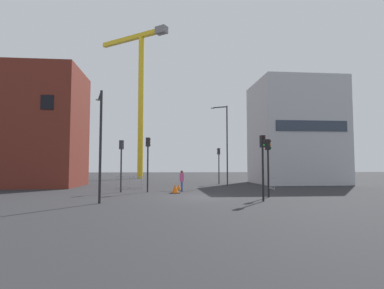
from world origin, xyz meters
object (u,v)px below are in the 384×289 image
at_px(traffic_light_verge, 148,156).
at_px(pedestrian_walking, 182,179).
at_px(streetlamp_short, 100,134).
at_px(traffic_light_island, 263,157).
at_px(traffic_light_far, 121,157).
at_px(construction_crane, 140,84).
at_px(traffic_cone_by_barrier, 175,189).
at_px(traffic_light_median, 268,158).
at_px(traffic_cone_on_verge, 179,188).
at_px(traffic_light_crosswalk, 219,160).
at_px(streetlamp_tall, 225,139).

xyz_separation_m(traffic_light_verge, pedestrian_walking, (2.65, 0.14, -1.85)).
bearing_deg(traffic_light_verge, streetlamp_short, -108.93).
bearing_deg(streetlamp_short, traffic_light_island, -1.13).
distance_m(traffic_light_far, traffic_light_verge, 2.05).
bearing_deg(traffic_light_verge, traffic_light_far, 177.15).
bearing_deg(construction_crane, traffic_light_island, -74.52).
bearing_deg(traffic_cone_by_barrier, traffic_light_median, -32.29).
height_order(construction_crane, traffic_light_island, construction_crane).
relative_size(traffic_cone_on_verge, traffic_cone_by_barrier, 0.73).
bearing_deg(traffic_light_verge, traffic_light_crosswalk, 53.38).
xyz_separation_m(streetlamp_tall, traffic_light_verge, (-7.60, -7.43, -1.99)).
bearing_deg(streetlamp_short, construction_crane, 90.36).
bearing_deg(traffic_light_island, streetlamp_short, 178.87).
bearing_deg(traffic_cone_on_verge, streetlamp_tall, 49.03).
distance_m(streetlamp_tall, traffic_cone_on_verge, 9.05).
bearing_deg(traffic_light_crosswalk, traffic_light_far, -133.81).
relative_size(traffic_light_island, traffic_cone_by_barrier, 5.42).
relative_size(construction_crane, traffic_cone_on_verge, 47.67).
bearing_deg(traffic_cone_by_barrier, streetlamp_tall, 57.18).
bearing_deg(streetlamp_tall, traffic_cone_on_verge, -130.97).
distance_m(construction_crane, streetlamp_tall, 24.52).
bearing_deg(traffic_light_median, streetlamp_tall, 91.61).
bearing_deg(traffic_light_island, construction_crane, 105.48).
distance_m(traffic_light_verge, traffic_cone_by_barrier, 3.44).
distance_m(streetlamp_tall, traffic_light_island, 14.64).
bearing_deg(traffic_cone_by_barrier, construction_crane, 99.35).
xyz_separation_m(traffic_light_crosswalk, traffic_light_verge, (-7.36, -9.91, 0.14)).
xyz_separation_m(traffic_light_island, traffic_light_median, (1.07, 2.19, -0.02)).
xyz_separation_m(streetlamp_short, traffic_cone_on_verge, (4.83, 8.37, -3.55)).
bearing_deg(streetlamp_tall, traffic_cone_by_barrier, -122.82).
xyz_separation_m(traffic_light_island, pedestrian_walking, (-4.23, 7.16, -1.59)).
distance_m(streetlamp_tall, traffic_light_verge, 10.82).
relative_size(traffic_light_crosswalk, traffic_cone_by_barrier, 5.70).
bearing_deg(traffic_light_island, traffic_light_crosswalk, 88.37).
bearing_deg(streetlamp_short, streetlamp_tall, 55.11).
bearing_deg(traffic_light_verge, traffic_cone_by_barrier, -28.28).
relative_size(streetlamp_short, traffic_cone_on_verge, 12.19).
height_order(traffic_light_island, traffic_light_far, traffic_light_far).
distance_m(traffic_light_far, traffic_light_crosswalk, 13.59).
bearing_deg(traffic_light_island, traffic_light_median, 63.98).
distance_m(traffic_cone_on_verge, traffic_cone_by_barrier, 2.70).
bearing_deg(traffic_light_far, traffic_cone_by_barrier, -16.51).
height_order(traffic_light_median, traffic_light_far, traffic_light_far).
bearing_deg(construction_crane, streetlamp_tall, -62.65).
height_order(streetlamp_short, pedestrian_walking, streetlamp_short).
relative_size(streetlamp_short, traffic_light_verge, 1.46).
xyz_separation_m(traffic_light_island, traffic_cone_on_verge, (-4.39, 8.55, -2.32)).
bearing_deg(traffic_cone_by_barrier, traffic_cone_on_verge, 81.43).
relative_size(construction_crane, traffic_light_crosswalk, 6.07).
distance_m(traffic_light_verge, traffic_cone_on_verge, 3.91).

